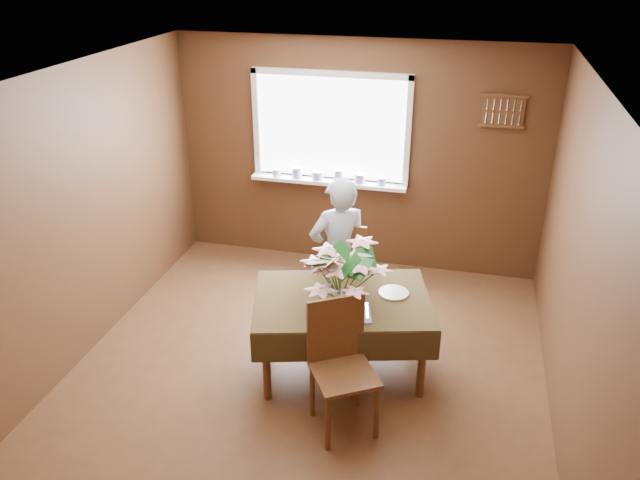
% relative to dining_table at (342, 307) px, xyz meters
% --- Properties ---
extents(floor, '(4.50, 4.50, 0.00)m').
position_rel_dining_table_xyz_m(floor, '(-0.27, -0.21, -0.62)').
color(floor, '#52321C').
rests_on(floor, ground).
extents(ceiling, '(4.50, 4.50, 0.00)m').
position_rel_dining_table_xyz_m(ceiling, '(-0.27, -0.21, 1.88)').
color(ceiling, white).
rests_on(ceiling, wall_back).
extents(wall_back, '(4.00, 0.00, 4.00)m').
position_rel_dining_table_xyz_m(wall_back, '(-0.27, 2.04, 0.63)').
color(wall_back, brown).
rests_on(wall_back, floor).
extents(wall_front, '(4.00, 0.00, 4.00)m').
position_rel_dining_table_xyz_m(wall_front, '(-0.27, -2.46, 0.63)').
color(wall_front, brown).
rests_on(wall_front, floor).
extents(wall_left, '(0.00, 4.50, 4.50)m').
position_rel_dining_table_xyz_m(wall_left, '(-2.27, -0.21, 0.63)').
color(wall_left, brown).
rests_on(wall_left, floor).
extents(wall_right, '(0.00, 4.50, 4.50)m').
position_rel_dining_table_xyz_m(wall_right, '(1.73, -0.21, 0.63)').
color(wall_right, brown).
rests_on(wall_right, floor).
extents(window_assembly, '(1.72, 0.20, 1.22)m').
position_rel_dining_table_xyz_m(window_assembly, '(-0.57, 1.98, 0.73)').
color(window_assembly, white).
rests_on(window_assembly, wall_back).
extents(spoon_rack, '(0.44, 0.05, 0.33)m').
position_rel_dining_table_xyz_m(spoon_rack, '(1.18, 2.00, 1.23)').
color(spoon_rack, brown).
rests_on(spoon_rack, wall_back).
extents(dining_table, '(1.66, 1.34, 0.71)m').
position_rel_dining_table_xyz_m(dining_table, '(0.00, 0.00, 0.00)').
color(dining_table, brown).
rests_on(dining_table, floor).
extents(chair_far, '(0.49, 0.49, 1.06)m').
position_rel_dining_table_xyz_m(chair_far, '(-0.16, 0.78, -0.05)').
color(chair_far, brown).
rests_on(chair_far, floor).
extents(chair_near, '(0.61, 0.61, 1.03)m').
position_rel_dining_table_xyz_m(chair_near, '(0.12, -0.63, -0.06)').
color(chair_near, brown).
rests_on(chair_near, floor).
extents(seated_woman, '(0.66, 0.59, 1.52)m').
position_rel_dining_table_xyz_m(seated_woman, '(-0.18, 0.64, 0.14)').
color(seated_woman, white).
rests_on(seated_woman, floor).
extents(flower_bouquet, '(0.60, 0.60, 0.51)m').
position_rel_dining_table_xyz_m(flower_bouquet, '(0.02, -0.17, 0.42)').
color(flower_bouquet, white).
rests_on(flower_bouquet, dining_table).
extents(side_plate, '(0.32, 0.32, 0.01)m').
position_rel_dining_table_xyz_m(side_plate, '(0.40, 0.18, 0.09)').
color(side_plate, white).
rests_on(side_plate, dining_table).
extents(table_knife, '(0.07, 0.23, 0.00)m').
position_rel_dining_table_xyz_m(table_knife, '(0.23, -0.15, 0.09)').
color(table_knife, silver).
rests_on(table_knife, dining_table).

